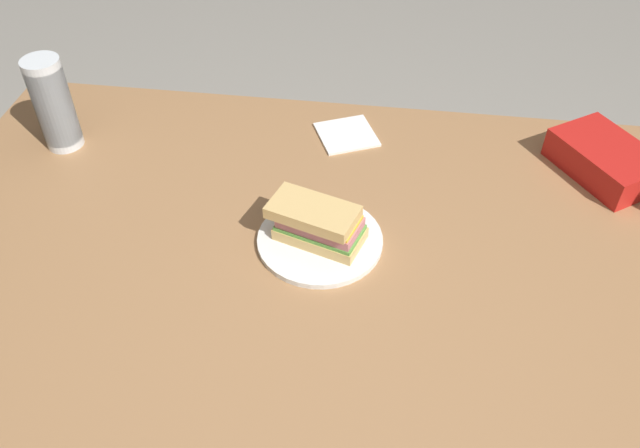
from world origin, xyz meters
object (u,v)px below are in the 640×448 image
at_px(chip_bag, 605,160).
at_px(sandwich, 318,223).
at_px(dining_table, 345,294).
at_px(plastic_cup_stack, 53,104).
at_px(paper_plate, 320,240).

bearing_deg(chip_bag, sandwich, 82.51).
height_order(dining_table, plastic_cup_stack, plastic_cup_stack).
bearing_deg(plastic_cup_stack, paper_plate, 159.08).
height_order(sandwich, plastic_cup_stack, plastic_cup_stack).
height_order(paper_plate, plastic_cup_stack, plastic_cup_stack).
distance_m(sandwich, chip_bag, 0.68).
distance_m(dining_table, plastic_cup_stack, 0.79).
xyz_separation_m(paper_plate, sandwich, (0.00, 0.00, 0.05)).
xyz_separation_m(dining_table, sandwich, (0.06, -0.06, 0.13)).
distance_m(dining_table, sandwich, 0.16).
bearing_deg(dining_table, paper_plate, -45.83).
distance_m(sandwich, plastic_cup_stack, 0.68).
bearing_deg(paper_plate, sandwich, 8.82).
distance_m(paper_plate, sandwich, 0.05).
relative_size(dining_table, sandwich, 8.96).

